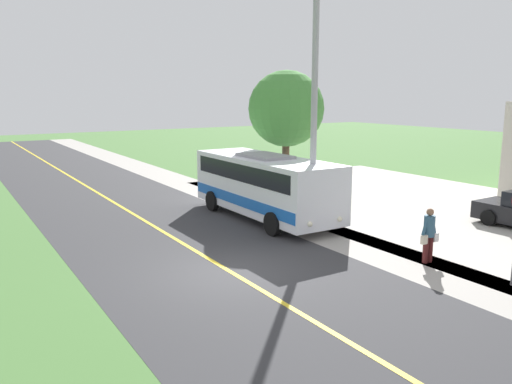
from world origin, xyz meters
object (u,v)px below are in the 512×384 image
object	(u,v)px
shuttle_bus_front	(265,183)
tree_curbside	(286,109)
pedestrian_with_bags	(429,234)
street_light_pole	(312,103)

from	to	relation	value
shuttle_bus_front	tree_curbside	distance (m)	4.83
pedestrian_with_bags	tree_curbside	distance (m)	10.90
pedestrian_with_bags	shuttle_bus_front	bearing A→B (deg)	-81.47
pedestrian_with_bags	tree_curbside	bearing A→B (deg)	-99.50
pedestrian_with_bags	street_light_pole	xyz separation A→B (m)	(0.81, -4.98, 3.95)
pedestrian_with_bags	tree_curbside	world-z (taller)	tree_curbside
street_light_pole	pedestrian_with_bags	bearing A→B (deg)	99.26
tree_curbside	street_light_pole	bearing A→B (deg)	64.11
tree_curbside	shuttle_bus_front	bearing A→B (deg)	41.48
shuttle_bus_front	street_light_pole	xyz separation A→B (m)	(-0.33, 2.66, 3.38)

